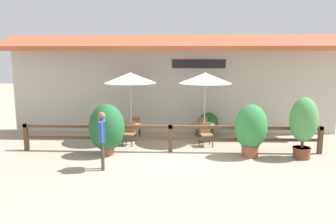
% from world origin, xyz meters
% --- Properties ---
extents(ground_plane, '(60.00, 60.00, 0.00)m').
position_xyz_m(ground_plane, '(0.00, 0.00, 0.00)').
color(ground_plane, '#9E937F').
extents(building_facade, '(14.28, 1.49, 4.23)m').
position_xyz_m(building_facade, '(0.00, 4.10, 2.16)').
color(building_facade, '#BCB7A8').
rests_on(building_facade, ground).
extents(patio_railing, '(10.40, 0.14, 0.95)m').
position_xyz_m(patio_railing, '(0.00, 1.05, 0.70)').
color(patio_railing, brown).
rests_on(patio_railing, ground).
extents(patio_umbrella_near, '(2.02, 2.02, 2.73)m').
position_xyz_m(patio_umbrella_near, '(-1.61, 2.58, 2.49)').
color(patio_umbrella_near, '#B7B2A8').
rests_on(patio_umbrella_near, ground).
extents(dining_table_near, '(0.82, 0.82, 0.71)m').
position_xyz_m(dining_table_near, '(-1.61, 2.58, 0.57)').
color(dining_table_near, olive).
rests_on(dining_table_near, ground).
extents(chair_near_streetside, '(0.51, 0.51, 0.86)m').
position_xyz_m(chair_near_streetside, '(-1.58, 1.92, 0.48)').
color(chair_near_streetside, olive).
rests_on(chair_near_streetside, ground).
extents(chair_near_wallside, '(0.50, 0.50, 0.86)m').
position_xyz_m(chair_near_wallside, '(-1.55, 3.23, 0.48)').
color(chair_near_wallside, olive).
rests_on(chair_near_wallside, ground).
extents(patio_umbrella_middle, '(2.02, 2.02, 2.73)m').
position_xyz_m(patio_umbrella_middle, '(1.27, 2.55, 2.49)').
color(patio_umbrella_middle, '#B7B2A8').
rests_on(patio_umbrella_middle, ground).
extents(dining_table_middle, '(0.82, 0.82, 0.71)m').
position_xyz_m(dining_table_middle, '(1.27, 2.55, 0.57)').
color(dining_table_middle, olive).
rests_on(dining_table_middle, ground).
extents(chair_middle_streetside, '(0.50, 0.50, 0.86)m').
position_xyz_m(chair_middle_streetside, '(1.29, 1.89, 0.48)').
color(chair_middle_streetside, olive).
rests_on(chair_middle_streetside, ground).
extents(chair_middle_wallside, '(0.47, 0.47, 0.86)m').
position_xyz_m(chair_middle_wallside, '(1.22, 3.20, 0.48)').
color(chair_middle_wallside, olive).
rests_on(chair_middle_wallside, ground).
extents(potted_plant_entrance_palm, '(1.20, 1.08, 1.75)m').
position_xyz_m(potted_plant_entrance_palm, '(-2.12, 0.60, 0.93)').
color(potted_plant_entrance_palm, '#9E4C33').
rests_on(potted_plant_entrance_palm, ground).
extents(potted_plant_small_flowering, '(1.07, 0.96, 1.76)m').
position_xyz_m(potted_plant_small_flowering, '(2.67, 0.62, 0.96)').
color(potted_plant_small_flowering, '#9E4C33').
rests_on(potted_plant_small_flowering, ground).
extents(potted_plant_corner_fern, '(0.89, 0.80, 2.02)m').
position_xyz_m(potted_plant_corner_fern, '(4.33, 0.50, 1.18)').
color(potted_plant_corner_fern, brown).
rests_on(potted_plant_corner_fern, ground).
extents(potted_plant_tall_tropical, '(0.79, 0.71, 0.99)m').
position_xyz_m(potted_plant_tall_tropical, '(1.51, 3.55, 0.56)').
color(potted_plant_tall_tropical, '#9E4C33').
rests_on(potted_plant_tall_tropical, ground).
extents(pedestrian, '(0.32, 0.59, 1.73)m').
position_xyz_m(pedestrian, '(-1.93, -0.84, 1.11)').
color(pedestrian, '#42382D').
rests_on(pedestrian, ground).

